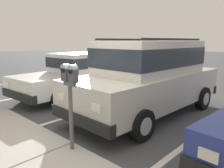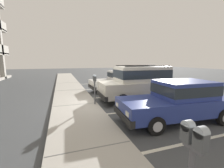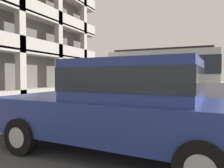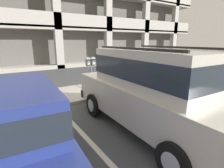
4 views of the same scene
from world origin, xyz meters
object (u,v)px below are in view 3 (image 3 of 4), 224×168
silver_suv (163,83)px  parking_meter_near (77,78)px  red_sedan (124,104)px  dark_hatchback (175,87)px

silver_suv → parking_meter_near: size_ratio=3.26×
silver_suv → red_sedan: (-3.12, 0.13, -0.27)m
silver_suv → parking_meter_near: silver_suv is taller
silver_suv → dark_hatchback: size_ratio=1.06×
silver_suv → red_sedan: size_ratio=1.05×
silver_suv → parking_meter_near: (-0.30, 2.80, 0.14)m
red_sedan → parking_meter_near: parking_meter_near is taller
red_sedan → parking_meter_near: (2.82, 2.67, 0.40)m
silver_suv → dark_hatchback: 3.09m
dark_hatchback → silver_suv: bearing=177.0°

